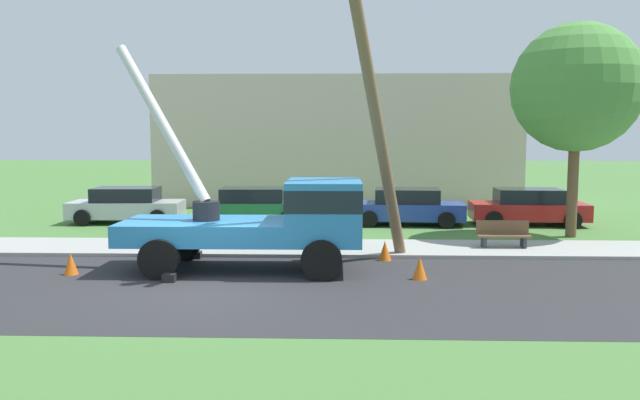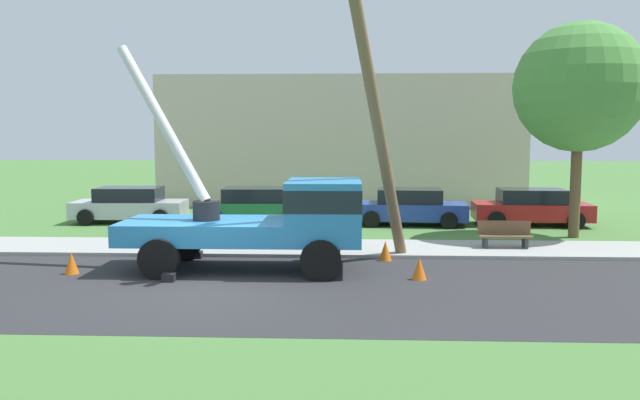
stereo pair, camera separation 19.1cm
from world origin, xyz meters
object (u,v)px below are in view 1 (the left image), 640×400
object	(u,v)px
parked_sedan_green	(253,206)
parked_sedan_blue	(407,207)
leaning_utility_pole	(374,104)
roadside_tree_near	(577,88)
traffic_cone_behind	(71,264)
parked_sedan_silver	(127,205)
traffic_cone_curbside	(385,251)
parked_sedan_red	(528,207)
park_bench	(503,235)
traffic_cone_ahead	(420,268)
utility_truck	(274,216)

from	to	relation	value
parked_sedan_green	parked_sedan_blue	size ratio (longest dim) A/B	0.99
leaning_utility_pole	roadside_tree_near	distance (m)	8.75
traffic_cone_behind	roadside_tree_near	size ratio (longest dim) A/B	0.08
traffic_cone_behind	parked_sedan_blue	xyz separation A→B (m)	(9.41, 9.25, 0.43)
traffic_cone_behind	parked_sedan_green	world-z (taller)	parked_sedan_green
traffic_cone_behind	parked_sedan_silver	distance (m)	9.60
traffic_cone_curbside	roadside_tree_near	xyz separation A→B (m)	(6.72, 4.37, 4.82)
parked_sedan_green	parked_sedan_red	distance (m)	10.83
traffic_cone_behind	parked_sedan_blue	world-z (taller)	parked_sedan_blue
parked_sedan_red	park_bench	distance (m)	6.04
traffic_cone_ahead	parked_sedan_green	distance (m)	11.11
utility_truck	traffic_cone_behind	xyz separation A→B (m)	(-5.09, -0.78, -1.13)
parked_sedan_silver	parked_sedan_green	size ratio (longest dim) A/B	1.00
parked_sedan_green	parked_sedan_blue	distance (m)	6.10
parked_sedan_red	roadside_tree_near	xyz separation A→B (m)	(0.64, -2.91, 4.38)
utility_truck	traffic_cone_ahead	distance (m)	3.97
roadside_tree_near	park_bench	bearing A→B (deg)	-138.45
traffic_cone_ahead	leaning_utility_pole	bearing A→B (deg)	123.23
traffic_cone_behind	park_bench	world-z (taller)	park_bench
parked_sedan_blue	traffic_cone_curbside	bearing A→B (deg)	-100.63
parked_sedan_green	park_bench	world-z (taller)	parked_sedan_green
parked_sedan_red	park_bench	bearing A→B (deg)	-112.93
traffic_cone_curbside	parked_sedan_blue	distance (m)	7.30
leaning_utility_pole	utility_truck	bearing A→B (deg)	-166.52
traffic_cone_behind	parked_sedan_silver	bearing A→B (deg)	100.57
utility_truck	parked_sedan_silver	world-z (taller)	utility_truck
parked_sedan_silver	parked_sedan_blue	bearing A→B (deg)	-0.94
utility_truck	leaning_utility_pole	xyz separation A→B (m)	(2.59, 0.62, 2.92)
leaning_utility_pole	parked_sedan_green	world-z (taller)	leaning_utility_pole
parked_sedan_red	roadside_tree_near	distance (m)	5.30
roadside_tree_near	traffic_cone_behind	bearing A→B (deg)	-156.42
parked_sedan_silver	roadside_tree_near	bearing A→B (deg)	-10.20
utility_truck	park_bench	world-z (taller)	utility_truck
utility_truck	roadside_tree_near	world-z (taller)	roadside_tree_near
traffic_cone_ahead	roadside_tree_near	xyz separation A→B (m)	(6.03, 6.69, 4.82)
leaning_utility_pole	parked_sedan_silver	world-z (taller)	leaning_utility_pole
parked_sedan_green	parked_sedan_red	xyz separation A→B (m)	(10.83, -0.07, 0.00)
parked_sedan_blue	roadside_tree_near	size ratio (longest dim) A/B	0.62
parked_sedan_blue	parked_sedan_red	distance (m)	4.74
leaning_utility_pole	traffic_cone_ahead	distance (m)	4.50
traffic_cone_ahead	parked_sedan_blue	world-z (taller)	parked_sedan_blue
parked_sedan_blue	park_bench	world-z (taller)	parked_sedan_blue
utility_truck	parked_sedan_silver	bearing A→B (deg)	128.38
traffic_cone_curbside	parked_sedan_silver	distance (m)	12.28
traffic_cone_curbside	parked_sedan_blue	world-z (taller)	parked_sedan_blue
traffic_cone_curbside	parked_sedan_silver	size ratio (longest dim) A/B	0.13
traffic_cone_behind	traffic_cone_curbside	size ratio (longest dim) A/B	1.00
parked_sedan_green	parked_sedan_blue	world-z (taller)	same
utility_truck	traffic_cone_behind	world-z (taller)	utility_truck
utility_truck	parked_sedan_green	size ratio (longest dim) A/B	1.51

